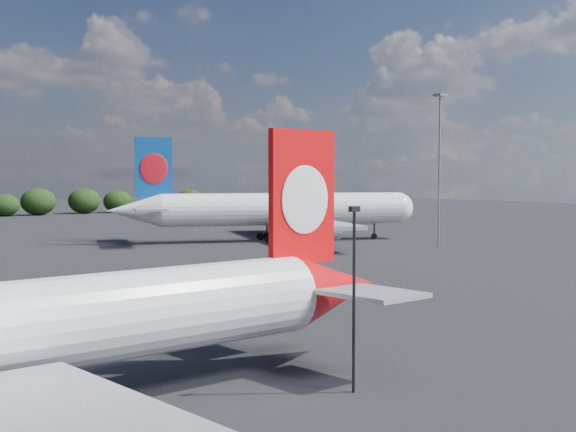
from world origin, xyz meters
TOP-DOWN VIEW (x-y plane):
  - qantas_airliner at (-6.52, 0.60)m, footprint 41.67×39.62m
  - china_southern_airliner at (58.44, 71.52)m, footprint 49.59×47.75m
  - apron_lamp_post at (7.53, -4.54)m, footprint 0.55×0.30m
  - floodlight_mast_near at (71.73, 47.45)m, footprint 1.60×1.60m

SIDE VIEW (x-z plane):
  - qantas_airliner at x=-6.52m, z-range -2.66..10.94m
  - china_southern_airliner at x=58.44m, z-range -3.30..13.57m
  - apron_lamp_post at x=7.53m, z-range 0.63..10.08m
  - floodlight_mast_near at x=71.73m, z-range 3.31..26.34m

